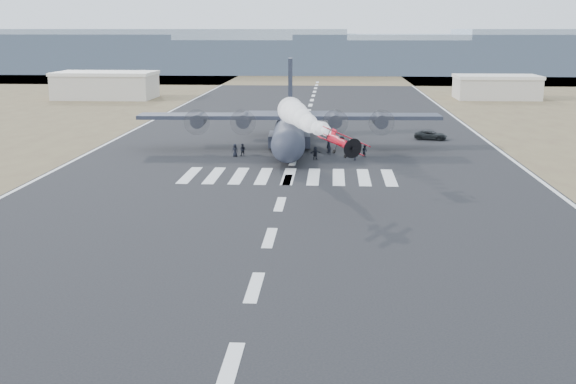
# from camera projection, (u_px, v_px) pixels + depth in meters

# --- Properties ---
(ground) EXTENTS (500.00, 500.00, 0.00)m
(ground) POSITION_uv_depth(u_px,v_px,m) (230.00, 367.00, 37.83)
(ground) COLOR black
(ground) RESTS_ON ground
(scrub_far) EXTENTS (500.00, 80.00, 0.00)m
(scrub_far) POSITION_uv_depth(u_px,v_px,m) (319.00, 77.00, 261.65)
(scrub_far) COLOR brown
(scrub_far) RESTS_ON ground
(runway_markings) EXTENTS (60.00, 260.00, 0.01)m
(runway_markings) POSITION_uv_depth(u_px,v_px,m) (293.00, 161.00, 96.22)
(runway_markings) COLOR silver
(runway_markings) RESTS_ON ground
(ridge_seg_b) EXTENTS (150.00, 50.00, 15.00)m
(ridge_seg_b) POSITION_uv_depth(u_px,v_px,m) (5.00, 53.00, 297.08)
(ridge_seg_b) COLOR gray
(ridge_seg_b) RESTS_ON ground
(ridge_seg_c) EXTENTS (150.00, 50.00, 17.00)m
(ridge_seg_c) POSITION_uv_depth(u_px,v_px,m) (161.00, 50.00, 292.90)
(ridge_seg_c) COLOR gray
(ridge_seg_c) RESTS_ON ground
(ridge_seg_d) EXTENTS (150.00, 50.00, 13.00)m
(ridge_seg_d) POSITION_uv_depth(u_px,v_px,m) (321.00, 56.00, 289.40)
(ridge_seg_d) COLOR gray
(ridge_seg_d) RESTS_ON ground
(ridge_seg_e) EXTENTS (150.00, 50.00, 15.00)m
(ridge_seg_e) POSITION_uv_depth(u_px,v_px,m) (485.00, 54.00, 285.22)
(ridge_seg_e) COLOR gray
(ridge_seg_e) RESTS_ON ground
(hangar_left) EXTENTS (24.50, 14.50, 6.70)m
(hangar_left) POSITION_uv_depth(u_px,v_px,m) (106.00, 85.00, 181.34)
(hangar_left) COLOR #A49E92
(hangar_left) RESTS_ON ground
(hangar_right) EXTENTS (20.50, 12.50, 5.90)m
(hangar_right) POSITION_uv_depth(u_px,v_px,m) (496.00, 87.00, 180.33)
(hangar_right) COLOR #A49E92
(hangar_right) RESTS_ON ground
(aerobatic_biplane) EXTENTS (5.15, 5.16, 3.40)m
(aerobatic_biplane) POSITION_uv_depth(u_px,v_px,m) (342.00, 142.00, 71.37)
(aerobatic_biplane) COLOR red
(smoke_trail) EXTENTS (7.92, 24.92, 3.49)m
(smoke_trail) POSITION_uv_depth(u_px,v_px,m) (298.00, 115.00, 91.62)
(smoke_trail) COLOR white
(transport_aircraft) EXTENTS (43.77, 36.04, 12.65)m
(transport_aircraft) POSITION_uv_depth(u_px,v_px,m) (289.00, 126.00, 106.77)
(transport_aircraft) COLOR black
(transport_aircraft) RESTS_ON ground
(support_vehicle) EXTENTS (5.57, 3.55, 1.43)m
(support_vehicle) POSITION_uv_depth(u_px,v_px,m) (431.00, 135.00, 114.93)
(support_vehicle) COLOR black
(support_vehicle) RESTS_ON ground
(crew_a) EXTENTS (0.74, 0.79, 1.70)m
(crew_a) POSITION_uv_depth(u_px,v_px,m) (283.00, 152.00, 98.09)
(crew_a) COLOR black
(crew_a) RESTS_ON ground
(crew_b) EXTENTS (0.95, 0.71, 1.73)m
(crew_b) POSITION_uv_depth(u_px,v_px,m) (243.00, 150.00, 100.08)
(crew_b) COLOR black
(crew_b) RESTS_ON ground
(crew_c) EXTENTS (1.15, 1.04, 1.65)m
(crew_c) POSITION_uv_depth(u_px,v_px,m) (355.00, 154.00, 96.90)
(crew_c) COLOR black
(crew_c) RESTS_ON ground
(crew_d) EXTENTS (0.88, 1.10, 1.67)m
(crew_d) POSITION_uv_depth(u_px,v_px,m) (328.00, 147.00, 102.65)
(crew_d) COLOR black
(crew_d) RESTS_ON ground
(crew_e) EXTENTS (1.01, 0.87, 1.76)m
(crew_e) POSITION_uv_depth(u_px,v_px,m) (235.00, 150.00, 99.67)
(crew_e) COLOR black
(crew_e) RESTS_ON ground
(crew_f) EXTENTS (1.71, 1.09, 1.76)m
(crew_f) POSITION_uv_depth(u_px,v_px,m) (315.00, 153.00, 97.45)
(crew_f) COLOR black
(crew_f) RESTS_ON ground
(crew_g) EXTENTS (0.81, 0.78, 1.72)m
(crew_g) POSITION_uv_depth(u_px,v_px,m) (329.00, 149.00, 101.10)
(crew_g) COLOR black
(crew_g) RESTS_ON ground
(crew_h) EXTENTS (0.92, 0.95, 1.69)m
(crew_h) POSITION_uv_depth(u_px,v_px,m) (365.00, 151.00, 99.36)
(crew_h) COLOR black
(crew_h) RESTS_ON ground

